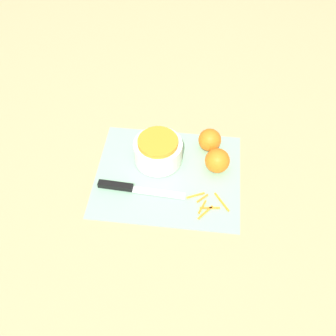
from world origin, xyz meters
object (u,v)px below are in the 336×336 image
Objects in this scene: bowl_speckled at (158,150)px; knife at (126,187)px; orange_left at (217,161)px; orange_right at (210,140)px.

knife is (-0.08, -0.12, -0.03)m from bowl_speckled.
orange_left reaches higher than knife.
orange_right is (0.23, 0.19, 0.03)m from knife.
orange_left is 0.09m from orange_right.
bowl_speckled is 0.15m from knife.
knife is 0.28m from orange_left.
orange_right is at bearing 22.90° from bowl_speckled.
bowl_speckled is at bearing 60.04° from knife.
bowl_speckled is 0.57× the size of knife.
bowl_speckled is 1.98× the size of orange_left.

